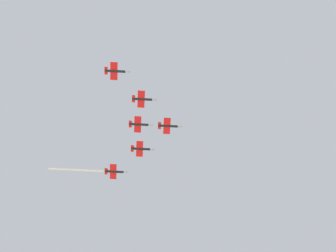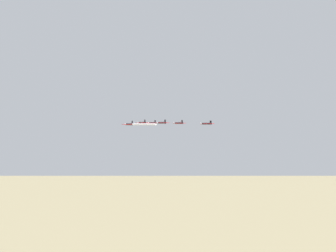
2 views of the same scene
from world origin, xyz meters
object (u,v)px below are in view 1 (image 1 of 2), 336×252
at_px(jet_port_outer, 139,124).
at_px(jet_starboard_outer, 97,171).
at_px(jet_center_rear, 116,71).
at_px(jet_lead, 169,126).
at_px(jet_starboard_inner, 143,99).
at_px(jet_port_inner, 141,149).

xyz_separation_m(jet_port_outer, jet_starboard_outer, (28.68, -15.82, -0.88)).
xyz_separation_m(jet_starboard_outer, jet_center_rear, (-27.93, 43.95, 0.33)).
height_order(jet_port_outer, jet_starboard_outer, jet_port_outer).
height_order(jet_lead, jet_port_outer, jet_port_outer).
height_order(jet_lead, jet_starboard_outer, jet_lead).
relative_size(jet_starboard_inner, jet_port_outer, 1.00).
bearing_deg(jet_center_rear, jet_port_outer, 155.77).
xyz_separation_m(jet_starboard_inner, jet_starboard_outer, (34.81, -27.16, -0.69)).
bearing_deg(jet_center_rear, jet_starboard_outer, -170.27).
distance_m(jet_port_inner, jet_center_rear, 40.58).
height_order(jet_port_outer, jet_center_rear, jet_port_outer).
bearing_deg(jet_lead, jet_port_outer, -90.00).
relative_size(jet_lead, jet_port_inner, 1.00).
distance_m(jet_port_outer, jet_center_rear, 28.15).
bearing_deg(jet_port_outer, jet_lead, 90.00).
xyz_separation_m(jet_lead, jet_center_rear, (13.77, 33.58, -0.42)).
relative_size(jet_port_inner, jet_starboard_outer, 0.31).
height_order(jet_starboard_inner, jet_center_rear, jet_starboard_inner).
distance_m(jet_port_inner, jet_port_outer, 12.90).
xyz_separation_m(jet_port_outer, jet_center_rear, (0.75, 28.13, -0.55)).
bearing_deg(jet_starboard_outer, jet_lead, 53.33).
bearing_deg(jet_port_outer, jet_starboard_inner, 5.71).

